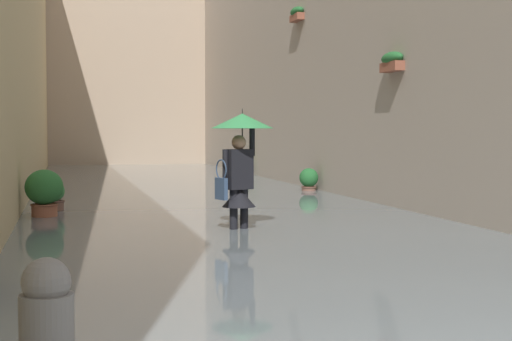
{
  "coord_description": "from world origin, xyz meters",
  "views": [
    {
      "loc": [
        2.62,
        2.84,
        1.64
      ],
      "look_at": [
        0.06,
        -7.21,
        1.09
      ],
      "focal_mm": 52.4,
      "sensor_mm": 36.0,
      "label": 1
    }
  ],
  "objects": [
    {
      "name": "ground_plane",
      "position": [
        0.0,
        -15.0,
        0.0
      ],
      "size": [
        74.98,
        74.98,
        0.0
      ],
      "primitive_type": "plane",
      "color": "#605B56"
    },
    {
      "name": "flood_water",
      "position": [
        0.0,
        -15.0,
        0.1
      ],
      "size": [
        7.58,
        35.99,
        0.2
      ],
      "primitive_type": "cube",
      "color": "slate",
      "rests_on": "ground_plane"
    },
    {
      "name": "building_facade_far",
      "position": [
        0.0,
        -30.89,
        5.42
      ],
      "size": [
        10.38,
        1.8,
        10.83
      ],
      "primitive_type": "cube",
      "color": "tan",
      "rests_on": "ground_plane"
    },
    {
      "name": "person_wading",
      "position": [
        0.13,
        -7.87,
        1.34
      ],
      "size": [
        0.93,
        0.93,
        1.97
      ],
      "color": "#2D2319",
      "rests_on": "ground_plane"
    },
    {
      "name": "potted_plant_mid_left",
      "position": [
        -3.1,
        -14.41,
        0.42
      ],
      "size": [
        0.46,
        0.46,
        0.75
      ],
      "color": "brown",
      "rests_on": "ground_plane"
    },
    {
      "name": "potted_plant_near_left",
      "position": [
        -2.97,
        -21.18,
        0.48
      ],
      "size": [
        0.56,
        0.56,
        0.89
      ],
      "color": "#66605B",
      "rests_on": "ground_plane"
    },
    {
      "name": "potted_plant_mid_right",
      "position": [
        2.99,
        -10.25,
        0.58
      ],
      "size": [
        0.64,
        0.64,
        1.0
      ],
      "color": "#9E563D",
      "rests_on": "ground_plane"
    },
    {
      "name": "potted_plant_near_right",
      "position": [
        2.84,
        -11.25,
        0.39
      ],
      "size": [
        0.38,
        0.38,
        0.74
      ],
      "color": "brown",
      "rests_on": "ground_plane"
    }
  ]
}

